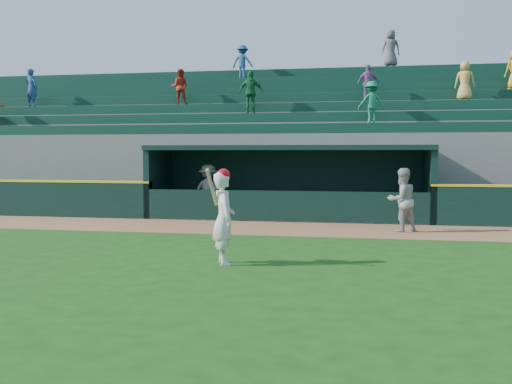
% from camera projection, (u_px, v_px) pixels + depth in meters
% --- Properties ---
extents(ground, '(120.00, 120.00, 0.00)m').
position_uv_depth(ground, '(242.00, 259.00, 11.87)').
color(ground, '#184611').
rests_on(ground, ground).
extents(warning_track, '(40.00, 3.00, 0.01)m').
position_uv_depth(warning_track, '(276.00, 228.00, 16.68)').
color(warning_track, '#93613A').
rests_on(warning_track, ground).
extents(dugout_player_front, '(1.09, 1.02, 1.79)m').
position_uv_depth(dugout_player_front, '(402.00, 200.00, 15.95)').
color(dugout_player_front, '#A4A49F').
rests_on(dugout_player_front, ground).
extents(dugout_player_inside, '(1.31, 0.96, 1.81)m').
position_uv_depth(dugout_player_inside, '(208.00, 191.00, 19.62)').
color(dugout_player_inside, gray).
rests_on(dugout_player_inside, ground).
extents(dugout, '(9.40, 2.80, 2.46)m').
position_uv_depth(dugout, '(290.00, 178.00, 19.63)').
color(dugout, slate).
rests_on(dugout, ground).
extents(stands, '(34.50, 6.31, 7.59)m').
position_uv_depth(stands, '(303.00, 148.00, 24.03)').
color(stands, slate).
rests_on(stands, ground).
extents(batter_at_plate, '(0.68, 0.88, 1.92)m').
position_uv_depth(batter_at_plate, '(224.00, 216.00, 11.35)').
color(batter_at_plate, silver).
rests_on(batter_at_plate, ground).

